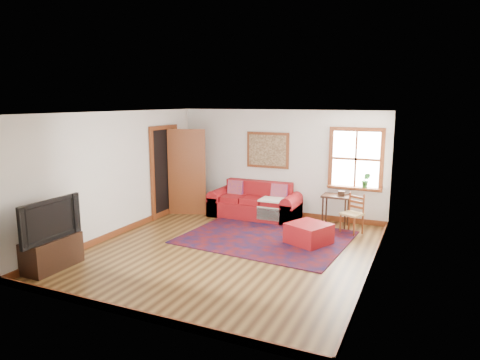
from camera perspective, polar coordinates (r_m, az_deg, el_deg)
The scene contains 13 objects.
ground at distance 7.94m, azimuth -1.38°, elevation -9.36°, with size 5.50×5.50×0.00m, color #3F2711.
room_envelope at distance 7.56m, azimuth -1.38°, elevation 2.54°, with size 5.04×5.54×2.52m.
window at distance 9.65m, azimuth 15.31°, elevation 1.88°, with size 1.18×0.20×1.38m.
doorway at distance 10.24m, azimuth -8.24°, elevation 1.24°, with size 0.89×1.08×2.14m.
framed_artwork at distance 10.15m, azimuth 3.70°, elevation 3.99°, with size 1.05×0.07×0.85m.
persian_rug at distance 8.66m, azimuth 3.50°, elevation -7.60°, with size 3.12×2.50×0.02m, color #540C0C.
red_leather_sofa at distance 10.09m, azimuth 2.04°, elevation -3.41°, with size 2.10×0.87×0.82m.
red_ottoman at distance 8.33m, azimuth 9.14°, elevation -7.09°, with size 0.70×0.70×0.40m, color maroon.
side_table at distance 9.48m, azimuth 12.66°, elevation -2.71°, with size 0.58×0.43×0.70m.
ladder_back_chair at distance 9.12m, azimuth 14.88°, elevation -4.17°, with size 0.50×0.49×0.83m.
media_cabinet at distance 7.69m, azimuth -23.75°, elevation -8.89°, with size 0.43×0.95×0.52m, color #311B10.
television at distance 7.45m, azimuth -24.49°, elevation -4.78°, with size 1.16×0.15×0.67m, color black.
candle_hurricane at distance 7.82m, azimuth -21.48°, elevation -5.77°, with size 0.12×0.12×0.18m.
Camera 1 is at (3.24, -6.73, 2.70)m, focal length 32.00 mm.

